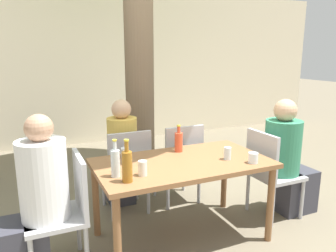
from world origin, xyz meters
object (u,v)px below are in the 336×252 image
drinking_glass_2 (125,152)px  drinking_glass_3 (143,168)px  drinking_glass_1 (227,153)px  dining_table_front (182,170)px  person_seated_2 (121,159)px  drinking_glass_0 (253,158)px  person_seated_1 (287,163)px  water_bottle_2 (115,162)px  person_seated_0 (34,206)px  patio_chair_1 (269,169)px  patio_chair_2 (127,167)px  patio_chair_0 (67,206)px  amber_bottle_0 (127,166)px  patio_chair_3 (180,159)px  soda_bottle_1 (179,141)px

drinking_glass_2 → drinking_glass_3: drinking_glass_3 is taller
drinking_glass_1 → dining_table_front: bearing=161.9°
person_seated_2 → drinking_glass_0: size_ratio=13.19×
person_seated_1 → person_seated_2: size_ratio=1.02×
water_bottle_2 → drinking_glass_2: size_ratio=3.39×
person_seated_0 → drinking_glass_1: 1.62m
patio_chair_1 → water_bottle_2: size_ratio=3.09×
patio_chair_2 → drinking_glass_3: bearing=81.3°
patio_chair_0 → person_seated_0: size_ratio=0.73×
amber_bottle_0 → drinking_glass_3: 0.17m
water_bottle_2 → drinking_glass_0: (1.15, -0.18, -0.07)m
person_seated_1 → drinking_glass_3: bearing=96.3°
patio_chair_2 → drinking_glass_1: patio_chair_2 is taller
patio_chair_0 → patio_chair_3: same height
person_seated_0 → patio_chair_3: bearing=113.3°
person_seated_2 → drinking_glass_2: person_seated_2 is taller
patio_chair_2 → amber_bottle_0: amber_bottle_0 is taller
person_seated_0 → person_seated_1: 2.43m
patio_chair_2 → water_bottle_2: water_bottle_2 is taller
dining_table_front → drinking_glass_3: bearing=-157.2°
patio_chair_2 → person_seated_2: person_seated_2 is taller
dining_table_front → patio_chair_2: size_ratio=1.67×
soda_bottle_1 → person_seated_0: bearing=-168.6°
patio_chair_1 → person_seated_2: (-1.29, 0.89, 0.02)m
person_seated_0 → drinking_glass_2: bearing=111.3°
person_seated_2 → drinking_glass_1: bearing=123.9°
soda_bottle_1 → drinking_glass_2: bearing=174.8°
person_seated_2 → amber_bottle_0: person_seated_2 is taller
dining_table_front → patio_chair_1: 1.00m
person_seated_1 → patio_chair_3: bearing=54.5°
soda_bottle_1 → patio_chair_2: bearing=135.4°
drinking_glass_0 → dining_table_front: bearing=151.1°
person_seated_1 → drinking_glass_1: 0.88m
patio_chair_3 → person_seated_2: (-0.60, 0.24, 0.02)m
dining_table_front → water_bottle_2: water_bottle_2 is taller
dining_table_front → amber_bottle_0: 0.66m
patio_chair_0 → patio_chair_2: same height
patio_chair_2 → patio_chair_3: size_ratio=1.00×
water_bottle_2 → drinking_glass_1: water_bottle_2 is taller
dining_table_front → person_seated_0: (-1.22, -0.00, -0.10)m
patio_chair_1 → drinking_glass_1: 0.68m
amber_bottle_0 → water_bottle_2: size_ratio=1.10×
person_seated_0 → soda_bottle_1: size_ratio=4.81×
patio_chair_2 → patio_chair_3: bearing=-180.0°
person_seated_1 → drinking_glass_2: size_ratio=14.07×
person_seated_0 → person_seated_1: size_ratio=1.02×
person_seated_0 → patio_chair_0: bearing=90.0°
soda_bottle_1 → drinking_glass_0: soda_bottle_1 is taller
patio_chair_2 → amber_bottle_0: 1.01m
patio_chair_0 → person_seated_2: size_ratio=0.76×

